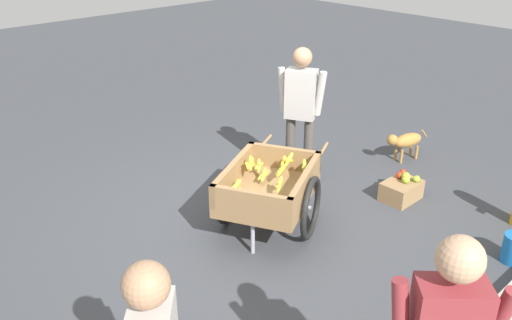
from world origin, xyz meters
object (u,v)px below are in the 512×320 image
(vendor_person, at_px, (301,104))
(apple_crate, at_px, (402,189))
(dog, at_px, (405,141))
(fruit_cart, at_px, (269,190))

(vendor_person, height_order, apple_crate, vendor_person)
(vendor_person, xyz_separation_m, dog, (-1.42, 0.56, -0.70))
(fruit_cart, xyz_separation_m, apple_crate, (-1.51, 0.60, -0.31))
(dog, bearing_deg, vendor_person, -21.47)
(vendor_person, bearing_deg, apple_crate, 113.69)
(fruit_cart, relative_size, vendor_person, 1.12)
(vendor_person, bearing_deg, fruit_cart, 27.20)
(fruit_cart, bearing_deg, dog, 179.07)
(fruit_cart, xyz_separation_m, vendor_person, (-1.01, -0.52, 0.53))
(dog, distance_m, apple_crate, 1.10)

